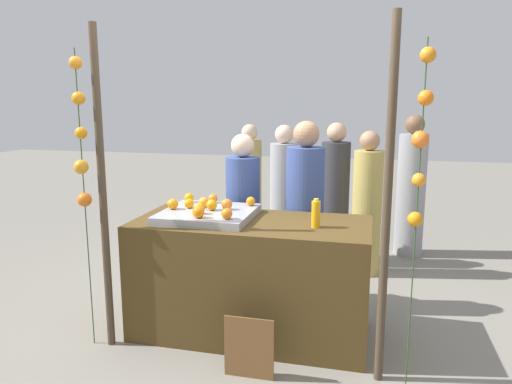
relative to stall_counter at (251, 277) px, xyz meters
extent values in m
plane|color=gray|center=(0.00, 0.00, -0.46)|extent=(24.00, 24.00, 0.00)
cube|color=#4C3819|center=(0.00, 0.00, 0.00)|extent=(1.81, 0.83, 0.91)
cube|color=#9EA0A5|center=(-0.36, 0.02, 0.49)|extent=(0.70, 0.70, 0.06)
sphere|color=orange|center=(-0.07, 0.27, 0.55)|extent=(0.07, 0.07, 0.07)
sphere|color=orange|center=(-0.33, 0.03, 0.56)|extent=(0.09, 0.09, 0.09)
sphere|color=orange|center=(-0.62, 0.27, 0.56)|extent=(0.08, 0.08, 0.08)
sphere|color=orange|center=(-0.43, 0.12, 0.56)|extent=(0.08, 0.08, 0.08)
sphere|color=orange|center=(-0.13, -0.22, 0.56)|extent=(0.08, 0.08, 0.08)
sphere|color=orange|center=(-0.41, 0.30, 0.55)|extent=(0.08, 0.08, 0.08)
sphere|color=orange|center=(-0.38, -0.11, 0.56)|extent=(0.08, 0.08, 0.08)
sphere|color=orange|center=(-0.64, -0.01, 0.56)|extent=(0.09, 0.09, 0.09)
sphere|color=orange|center=(-0.34, -0.23, 0.56)|extent=(0.09, 0.09, 0.09)
sphere|color=orange|center=(-0.53, 0.06, 0.55)|extent=(0.08, 0.08, 0.08)
sphere|color=orange|center=(-0.22, 0.08, 0.56)|extent=(0.09, 0.09, 0.09)
cylinder|color=#F2A515|center=(0.50, -0.07, 0.55)|extent=(0.07, 0.07, 0.20)
cylinder|color=yellow|center=(0.50, -0.07, 0.66)|extent=(0.04, 0.04, 0.02)
cube|color=brown|center=(0.15, -0.65, -0.25)|extent=(0.34, 0.01, 0.44)
cube|color=black|center=(0.15, -0.63, -0.25)|extent=(0.31, 0.02, 0.41)
cylinder|color=#384C8C|center=(-0.24, 0.62, 0.21)|extent=(0.31, 0.31, 1.33)
sphere|color=beige|center=(-0.24, 0.62, 0.98)|extent=(0.21, 0.21, 0.21)
cylinder|color=#384C8C|center=(0.33, 0.59, 0.26)|extent=(0.33, 0.33, 1.43)
sphere|color=#A87A59|center=(0.33, 0.59, 1.09)|extent=(0.22, 0.22, 0.22)
cylinder|color=#99999E|center=(-0.09, 1.85, 0.22)|extent=(0.31, 0.31, 1.35)
sphere|color=beige|center=(-0.09, 1.85, 1.00)|extent=(0.21, 0.21, 0.21)
cylinder|color=#99999E|center=(1.35, 2.37, 0.26)|extent=(0.33, 0.33, 1.44)
sphere|color=brown|center=(1.35, 2.37, 1.10)|extent=(0.22, 0.22, 0.22)
cylinder|color=tan|center=(0.85, 1.58, 0.20)|extent=(0.30, 0.30, 1.32)
sphere|color=#A87A59|center=(0.85, 1.58, 0.96)|extent=(0.21, 0.21, 0.21)
cylinder|color=#333338|center=(0.49, 1.84, 0.23)|extent=(0.32, 0.32, 1.38)
sphere|color=tan|center=(0.49, 1.84, 1.03)|extent=(0.21, 0.21, 0.21)
cylinder|color=tan|center=(-0.65, 2.46, 0.21)|extent=(0.31, 0.31, 1.32)
sphere|color=beige|center=(-0.65, 2.46, 0.97)|extent=(0.21, 0.21, 0.21)
cylinder|color=#473828|center=(-0.99, -0.46, 0.72)|extent=(0.06, 0.06, 2.35)
cylinder|color=#473828|center=(0.99, -0.46, 0.72)|extent=(0.06, 0.06, 2.35)
cylinder|color=#2D4C23|center=(-1.12, -0.48, 0.63)|extent=(0.01, 0.01, 2.18)
sphere|color=orange|center=(-1.12, -0.47, 1.62)|extent=(0.09, 0.09, 0.09)
sphere|color=orange|center=(-1.12, -0.47, 1.38)|extent=(0.09, 0.09, 0.09)
sphere|color=orange|center=(-1.11, -0.47, 1.14)|extent=(0.09, 0.09, 0.09)
sphere|color=orange|center=(-1.13, -0.48, 0.90)|extent=(0.10, 0.10, 0.10)
sphere|color=orange|center=(-1.12, -0.48, 0.66)|extent=(0.10, 0.10, 0.10)
cylinder|color=#2D4C23|center=(1.16, -0.51, 0.63)|extent=(0.01, 0.01, 2.18)
sphere|color=orange|center=(1.17, -0.50, 1.62)|extent=(0.09, 0.09, 0.09)
sphere|color=orange|center=(1.17, -0.52, 1.38)|extent=(0.09, 0.09, 0.09)
sphere|color=orange|center=(1.15, -0.50, 1.14)|extent=(0.10, 0.10, 0.10)
sphere|color=orange|center=(1.16, -0.51, 0.90)|extent=(0.08, 0.08, 0.08)
sphere|color=orange|center=(1.15, -0.52, 0.66)|extent=(0.09, 0.09, 0.09)
camera|label=1|loc=(0.89, -3.48, 1.37)|focal=33.68mm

